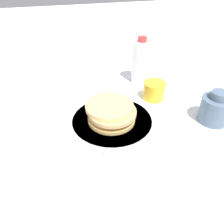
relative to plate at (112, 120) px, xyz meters
The scene contains 7 objects.
ground_plane 0.04m from the plate, 141.90° to the right, with size 4.00×4.00×0.00m, color white.
plate is the anchor object (origin of this frame).
pancake_stack 0.03m from the plate, 149.88° to the left, with size 0.15×0.16×0.05m.
juice_glass 0.21m from the plate, 28.05° to the left, with size 0.08×0.08×0.06m.
cream_jug 0.32m from the plate, 13.39° to the right, with size 0.09×0.09×0.11m.
water_bottle_near 0.32m from the plate, 165.55° to the right, with size 0.08×0.08×0.25m.
water_bottle_mid 0.30m from the plate, 52.25° to the left, with size 0.07×0.07×0.19m.
Camera 1 is at (-0.11, -0.50, 0.44)m, focal length 35.00 mm.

